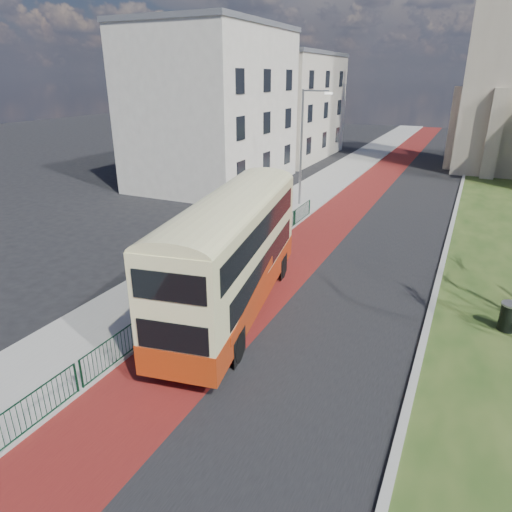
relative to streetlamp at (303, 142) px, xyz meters
The scene contains 12 objects.
ground 19.08m from the streetlamp, 76.42° to the right, with size 160.00×160.00×0.00m, color black.
road_carriageway 7.70m from the streetlamp, 18.88° to the left, with size 9.00×120.00×0.01m, color black.
bus_lane 5.91m from the streetlamp, 32.43° to the left, with size 3.40×120.00×0.01m, color #591414.
pavement_west 5.00m from the streetlamp, 108.07° to the left, with size 4.00×120.00×0.12m, color gray.
kerb_west 5.13m from the streetlamp, 56.03° to the left, with size 0.25×120.00×0.13m, color #999993.
kerb_east 12.07m from the streetlamp, 20.95° to the left, with size 0.25×80.00×0.13m, color #999993.
pedestrian_railing 14.64m from the streetlamp, 84.30° to the right, with size 0.07×24.00×1.12m.
street_block_near 10.62m from the streetlamp, 157.49° to the left, with size 10.30×14.30×13.00m.
street_block_far 22.24m from the streetlamp, 115.76° to the left, with size 10.30×16.30×11.50m.
streetlamp is the anchor object (origin of this frame).
bus 16.89m from the streetlamp, 79.28° to the right, with size 4.53×11.45×4.67m.
litter_bin 19.26m from the streetlamp, 45.69° to the right, with size 0.85×0.85×1.10m.
Camera 1 is at (6.71, -13.06, 8.97)m, focal length 32.00 mm.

